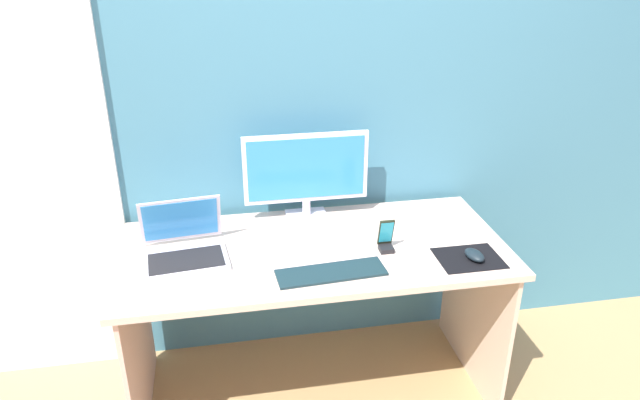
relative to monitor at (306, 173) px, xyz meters
The scene contains 10 objects.
ground_plane 1.00m from the monitor, 92.68° to the right, with size 8.00×8.00×0.00m, color tan.
wall_back 0.32m from the monitor, 95.03° to the left, with size 6.00×0.04×2.50m, color teal.
door_left 1.22m from the monitor, behind, with size 0.82×0.02×2.02m, color white.
desk 0.45m from the monitor, 92.68° to the right, with size 1.57×0.72×0.75m.
monitor is the anchor object (origin of this frame).
laptop 0.61m from the monitor, 153.88° to the right, with size 0.35×0.32×0.22m.
keyboard_external 0.53m from the monitor, 88.16° to the right, with size 0.41×0.13×0.01m, color #182D32.
mousepad 0.77m from the monitor, 39.67° to the right, with size 0.25×0.20×0.00m, color black.
mouse 0.79m from the monitor, 39.63° to the right, with size 0.06×0.10×0.04m, color black.
phone_in_dock 0.47m from the monitor, 52.70° to the right, with size 0.06×0.06×0.14m.
Camera 1 is at (-0.35, -2.04, 1.92)m, focal length 32.72 mm.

